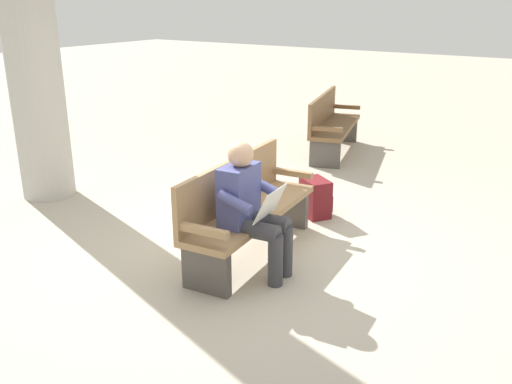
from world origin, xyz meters
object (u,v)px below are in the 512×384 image
support_pillar (30,35)px  bench_near (246,208)px  bench_far (331,124)px  backpack (316,198)px  person_seated (251,206)px

support_pillar → bench_near: bearing=89.5°
bench_far → backpack: bearing=7.3°
person_seated → support_pillar: 3.47m
bench_far → support_pillar: size_ratio=0.49×
bench_near → person_seated: 0.44m
bench_near → bench_far: same height
person_seated → support_pillar: size_ratio=0.31×
backpack → support_pillar: (1.19, -3.04, 1.69)m
bench_near → person_seated: (0.31, 0.27, 0.17)m
bench_near → support_pillar: (-0.03, -2.94, 1.44)m
person_seated → backpack: person_seated is taller
bench_far → support_pillar: 4.41m
bench_near → backpack: 1.24m
person_seated → bench_near: bearing=-145.1°
bench_near → person_seated: bearing=34.9°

